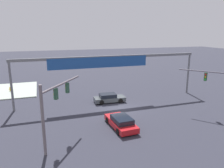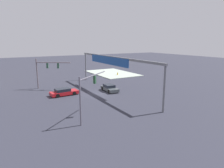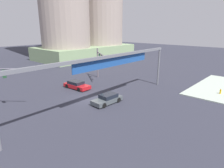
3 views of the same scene
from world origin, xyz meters
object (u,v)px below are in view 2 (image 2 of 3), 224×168
(traffic_signal_opposite_side, at_px, (88,88))
(sedan_car_approaching, at_px, (109,88))
(fire_hydrant_on_curb, at_px, (117,74))
(sedan_car_waiting_far, at_px, (64,92))
(traffic_signal_near_corner, at_px, (46,69))

(traffic_signal_opposite_side, bearing_deg, sedan_car_approaching, 10.92)
(sedan_car_approaching, relative_size, fire_hydrant_on_curb, 6.07)
(sedan_car_waiting_far, bearing_deg, traffic_signal_opposite_side, -96.16)
(sedan_car_approaching, xyz_separation_m, sedan_car_waiting_far, (1.34, 8.09, 0.00))
(traffic_signal_near_corner, bearing_deg, sedan_car_approaching, -5.37)
(traffic_signal_near_corner, xyz_separation_m, sedan_car_approaching, (-7.82, -9.44, -3.31))
(fire_hydrant_on_curb, bearing_deg, sedan_car_approaching, 143.36)
(traffic_signal_near_corner, relative_size, sedan_car_approaching, 1.33)
(traffic_signal_near_corner, height_order, sedan_car_waiting_far, traffic_signal_near_corner)
(sedan_car_approaching, bearing_deg, fire_hydrant_on_curb, 145.94)
(sedan_car_approaching, distance_m, fire_hydrant_on_curb, 16.85)
(traffic_signal_opposite_side, distance_m, sedan_car_waiting_far, 12.30)
(traffic_signal_near_corner, relative_size, sedan_car_waiting_far, 1.22)
(sedan_car_waiting_far, bearing_deg, traffic_signal_near_corner, 98.67)
(sedan_car_approaching, bearing_deg, sedan_car_waiting_far, -96.85)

